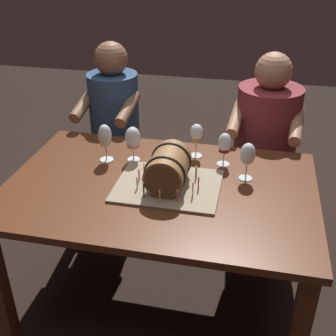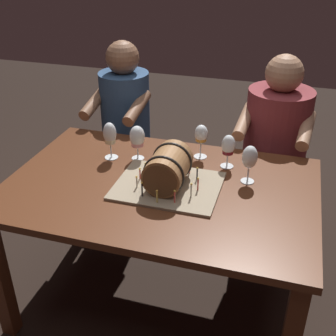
{
  "view_description": "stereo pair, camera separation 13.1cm",
  "coord_description": "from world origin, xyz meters",
  "px_view_note": "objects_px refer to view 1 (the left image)",
  "views": [
    {
      "loc": [
        0.4,
        -1.66,
        1.78
      ],
      "look_at": [
        0.04,
        -0.01,
        0.84
      ],
      "focal_mm": 45.81,
      "sensor_mm": 36.0,
      "label": 1
    },
    {
      "loc": [
        0.53,
        -1.63,
        1.78
      ],
      "look_at": [
        0.04,
        -0.01,
        0.84
      ],
      "focal_mm": 45.81,
      "sensor_mm": 36.0,
      "label": 2
    }
  ],
  "objects_px": {
    "dining_table": "(160,203)",
    "barrel_cake": "(168,172)",
    "wine_glass_rose": "(133,139)",
    "person_seated_right": "(263,153)",
    "wine_glass_amber": "(196,134)",
    "wine_glass_red": "(224,145)",
    "wine_glass_white": "(105,137)",
    "wine_glass_empty": "(248,155)",
    "person_seated_left": "(116,143)"
  },
  "relations": [
    {
      "from": "dining_table",
      "to": "wine_glass_white",
      "type": "relative_size",
      "value": 7.29
    },
    {
      "from": "wine_glass_rose",
      "to": "person_seated_left",
      "type": "distance_m",
      "value": 0.69
    },
    {
      "from": "barrel_cake",
      "to": "person_seated_right",
      "type": "height_order",
      "value": "person_seated_right"
    },
    {
      "from": "barrel_cake",
      "to": "wine_glass_amber",
      "type": "distance_m",
      "value": 0.35
    },
    {
      "from": "wine_glass_red",
      "to": "barrel_cake",
      "type": "bearing_deg",
      "value": -129.96
    },
    {
      "from": "dining_table",
      "to": "barrel_cake",
      "type": "bearing_deg",
      "value": -9.79
    },
    {
      "from": "wine_glass_red",
      "to": "wine_glass_empty",
      "type": "distance_m",
      "value": 0.17
    },
    {
      "from": "dining_table",
      "to": "person_seated_right",
      "type": "distance_m",
      "value": 0.9
    },
    {
      "from": "barrel_cake",
      "to": "wine_glass_white",
      "type": "height_order",
      "value": "wine_glass_white"
    },
    {
      "from": "dining_table",
      "to": "wine_glass_amber",
      "type": "relative_size",
      "value": 7.95
    },
    {
      "from": "wine_glass_white",
      "to": "wine_glass_empty",
      "type": "bearing_deg",
      "value": -3.07
    },
    {
      "from": "wine_glass_empty",
      "to": "person_seated_right",
      "type": "relative_size",
      "value": 0.16
    },
    {
      "from": "wine_glass_red",
      "to": "wine_glass_amber",
      "type": "xyz_separation_m",
      "value": [
        -0.15,
        0.06,
        0.01
      ]
    },
    {
      "from": "wine_glass_red",
      "to": "wine_glass_white",
      "type": "distance_m",
      "value": 0.6
    },
    {
      "from": "person_seated_right",
      "to": "person_seated_left",
      "type": "bearing_deg",
      "value": -179.97
    },
    {
      "from": "dining_table",
      "to": "wine_glass_empty",
      "type": "relative_size",
      "value": 7.72
    },
    {
      "from": "dining_table",
      "to": "person_seated_left",
      "type": "relative_size",
      "value": 1.2
    },
    {
      "from": "wine_glass_amber",
      "to": "wine_glass_red",
      "type": "bearing_deg",
      "value": -22.4
    },
    {
      "from": "person_seated_left",
      "to": "person_seated_right",
      "type": "distance_m",
      "value": 0.95
    },
    {
      "from": "wine_glass_amber",
      "to": "person_seated_left",
      "type": "xyz_separation_m",
      "value": [
        -0.6,
        0.43,
        -0.31
      ]
    },
    {
      "from": "wine_glass_red",
      "to": "dining_table",
      "type": "bearing_deg",
      "value": -135.47
    },
    {
      "from": "wine_glass_white",
      "to": "wine_glass_red",
      "type": "bearing_deg",
      "value": 7.65
    },
    {
      "from": "wine_glass_amber",
      "to": "person_seated_right",
      "type": "bearing_deg",
      "value": 50.42
    },
    {
      "from": "person_seated_right",
      "to": "wine_glass_red",
      "type": "bearing_deg",
      "value": -112.75
    },
    {
      "from": "wine_glass_red",
      "to": "person_seated_right",
      "type": "xyz_separation_m",
      "value": [
        0.21,
        0.5,
        -0.28
      ]
    },
    {
      "from": "wine_glass_amber",
      "to": "barrel_cake",
      "type": "bearing_deg",
      "value": -102.93
    },
    {
      "from": "wine_glass_empty",
      "to": "dining_table",
      "type": "bearing_deg",
      "value": -159.29
    },
    {
      "from": "dining_table",
      "to": "wine_glass_empty",
      "type": "height_order",
      "value": "wine_glass_empty"
    },
    {
      "from": "wine_glass_rose",
      "to": "person_seated_right",
      "type": "bearing_deg",
      "value": 39.29
    },
    {
      "from": "wine_glass_empty",
      "to": "person_seated_left",
      "type": "relative_size",
      "value": 0.16
    },
    {
      "from": "dining_table",
      "to": "wine_glass_rose",
      "type": "relative_size",
      "value": 7.86
    },
    {
      "from": "wine_glass_amber",
      "to": "wine_glass_white",
      "type": "distance_m",
      "value": 0.47
    },
    {
      "from": "dining_table",
      "to": "wine_glass_empty",
      "type": "bearing_deg",
      "value": 20.71
    },
    {
      "from": "dining_table",
      "to": "person_seated_right",
      "type": "bearing_deg",
      "value": 57.92
    },
    {
      "from": "wine_glass_white",
      "to": "barrel_cake",
      "type": "bearing_deg",
      "value": -27.62
    },
    {
      "from": "wine_glass_amber",
      "to": "dining_table",
      "type": "bearing_deg",
      "value": -109.84
    },
    {
      "from": "wine_glass_white",
      "to": "person_seated_left",
      "type": "bearing_deg",
      "value": 104.79
    },
    {
      "from": "wine_glass_white",
      "to": "person_seated_right",
      "type": "relative_size",
      "value": 0.17
    },
    {
      "from": "wine_glass_rose",
      "to": "wine_glass_amber",
      "type": "bearing_deg",
      "value": 19.8
    },
    {
      "from": "dining_table",
      "to": "wine_glass_white",
      "type": "xyz_separation_m",
      "value": [
        -0.33,
        0.18,
        0.23
      ]
    },
    {
      "from": "wine_glass_rose",
      "to": "dining_table",
      "type": "bearing_deg",
      "value": -48.81
    },
    {
      "from": "dining_table",
      "to": "wine_glass_amber",
      "type": "height_order",
      "value": "wine_glass_amber"
    },
    {
      "from": "wine_glass_amber",
      "to": "wine_glass_empty",
      "type": "height_order",
      "value": "wine_glass_empty"
    },
    {
      "from": "barrel_cake",
      "to": "person_seated_left",
      "type": "height_order",
      "value": "person_seated_left"
    },
    {
      "from": "person_seated_right",
      "to": "wine_glass_rose",
      "type": "bearing_deg",
      "value": -140.71
    },
    {
      "from": "barrel_cake",
      "to": "wine_glass_amber",
      "type": "bearing_deg",
      "value": 77.07
    },
    {
      "from": "wine_glass_red",
      "to": "person_seated_right",
      "type": "bearing_deg",
      "value": 67.25
    },
    {
      "from": "person_seated_right",
      "to": "dining_table",
      "type": "bearing_deg",
      "value": -122.08
    },
    {
      "from": "person_seated_right",
      "to": "wine_glass_amber",
      "type": "bearing_deg",
      "value": -129.58
    },
    {
      "from": "wine_glass_rose",
      "to": "person_seated_right",
      "type": "xyz_separation_m",
      "value": [
        0.67,
        0.55,
        -0.28
      ]
    }
  ]
}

